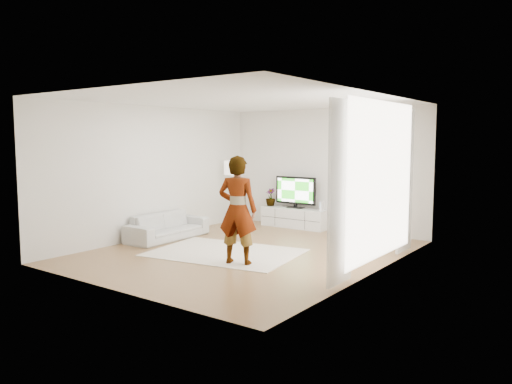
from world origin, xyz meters
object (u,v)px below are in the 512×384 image
Objects in this scene: media_console at (295,218)px; sofa at (167,226)px; television at (296,191)px; player at (238,210)px; rug at (225,253)px; floor_lamp at (231,171)px.

media_console is 0.88× the size of sofa.
player is (1.09, -3.62, 0.05)m from television.
media_console is 3.13m from sofa.
television reaches higher than rug.
player is at bearing -35.97° from rug.
floor_lamp is (-1.41, -0.70, 0.47)m from television.
rug is at bearing -82.88° from media_console.
player reaches higher than rug.
player reaches higher than floor_lamp.
television is 3.25m from rug.
rug is 1.67× the size of floor_lamp.
player is at bearing -73.13° from media_console.
rug is at bearing -53.37° from floor_lamp.
floor_lamp is (0.02, 2.12, 1.07)m from sofa.
television is (0.00, 0.03, 0.64)m from media_console.
media_console reaches higher than rug.
sofa is at bearing -90.56° from floor_lamp.
sofa is at bearing -116.89° from television.
floor_lamp reaches higher than rug.
player is (1.09, -3.59, 0.69)m from media_console.
player reaches higher than sofa.
media_console is 1.91m from floor_lamp.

